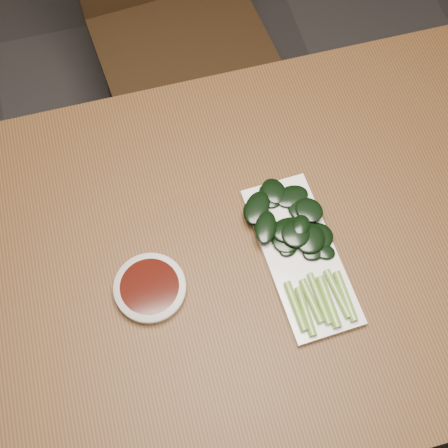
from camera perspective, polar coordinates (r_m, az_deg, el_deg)
ground at (r=1.84m, az=0.98°, el=-11.63°), size 6.00×6.00×0.00m
table at (r=1.19m, az=1.49°, el=-3.92°), size 1.40×0.80×0.75m
chair_far at (r=1.80m, az=-4.43°, el=18.20°), size 0.51×0.51×0.89m
sauce_bowl at (r=1.10m, az=-6.77°, el=-5.86°), size 0.13×0.13×0.02m
serving_plate at (r=1.13m, az=7.02°, el=-2.87°), size 0.14×0.31×0.01m
gai_lan at (r=1.12m, az=6.58°, el=-1.38°), size 0.16×0.31×0.02m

